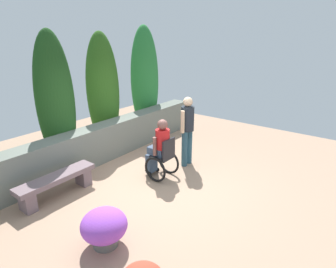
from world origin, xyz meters
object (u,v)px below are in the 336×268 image
person_in_wheelchair (161,151)px  flower_pot_purple_near (104,227)px  stone_bench (57,182)px  person_standing_companion (187,127)px

person_in_wheelchair → flower_pot_purple_near: (-2.17, -0.67, -0.31)m
stone_bench → person_in_wheelchair: bearing=-22.7°
stone_bench → flower_pot_purple_near: (-0.35, -1.77, 0.02)m
stone_bench → person_standing_companion: person_standing_companion is taller
person_in_wheelchair → person_standing_companion: size_ratio=0.80×
flower_pot_purple_near → person_standing_companion: bearing=10.6°
person_in_wheelchair → flower_pot_purple_near: person_in_wheelchair is taller
stone_bench → person_in_wheelchair: 2.15m
stone_bench → person_standing_companion: bearing=-15.6°
stone_bench → person_standing_companion: 3.02m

